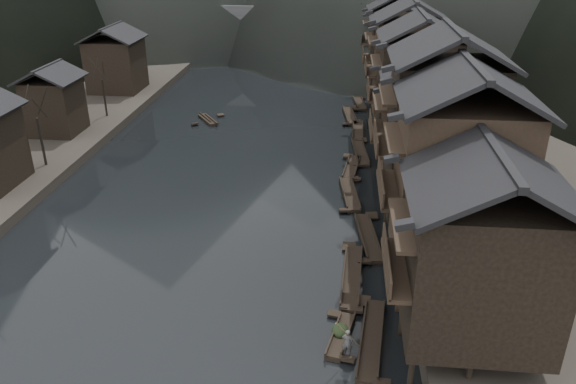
# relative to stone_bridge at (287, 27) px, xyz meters

# --- Properties ---
(water) EXTENTS (300.00, 300.00, 0.00)m
(water) POSITION_rel_stone_bridge_xyz_m (0.00, -72.00, -5.11)
(water) COLOR black
(water) RESTS_ON ground
(right_bank) EXTENTS (40.00, 200.00, 1.80)m
(right_bank) POSITION_rel_stone_bridge_xyz_m (35.00, -32.00, -4.21)
(right_bank) COLOR #2D2823
(right_bank) RESTS_ON ground
(left_bank) EXTENTS (40.00, 200.00, 1.20)m
(left_bank) POSITION_rel_stone_bridge_xyz_m (-35.00, -32.00, -4.51)
(left_bank) COLOR #2D2823
(left_bank) RESTS_ON ground
(stilt_houses) EXTENTS (9.00, 67.60, 15.74)m
(stilt_houses) POSITION_rel_stone_bridge_xyz_m (17.28, -53.05, 3.69)
(stilt_houses) COLOR black
(stilt_houses) RESTS_ON ground
(left_houses) EXTENTS (8.10, 53.20, 8.73)m
(left_houses) POSITION_rel_stone_bridge_xyz_m (-20.50, -51.88, 0.55)
(left_houses) COLOR black
(left_houses) RESTS_ON left_bank
(bare_trees) EXTENTS (3.86, 42.22, 7.73)m
(bare_trees) POSITION_rel_stone_bridge_xyz_m (-17.00, -62.89, 1.19)
(bare_trees) COLOR black
(bare_trees) RESTS_ON left_bank
(moored_sampans) EXTENTS (3.33, 54.62, 0.47)m
(moored_sampans) POSITION_rel_stone_bridge_xyz_m (12.04, -54.89, -4.91)
(moored_sampans) COLOR black
(moored_sampans) RESTS_ON water
(midriver_boats) EXTENTS (16.03, 47.56, 0.45)m
(midriver_boats) POSITION_rel_stone_bridge_xyz_m (0.17, -15.75, -4.91)
(midriver_boats) COLOR black
(midriver_boats) RESTS_ON water
(stone_bridge) EXTENTS (40.00, 6.00, 9.00)m
(stone_bridge) POSITION_rel_stone_bridge_xyz_m (0.00, 0.00, 0.00)
(stone_bridge) COLOR #4C4C4F
(stone_bridge) RESTS_ON ground
(hero_sampan) EXTENTS (1.77, 4.51, 0.43)m
(hero_sampan) POSITION_rel_stone_bridge_xyz_m (10.78, -78.27, -4.91)
(hero_sampan) COLOR black
(hero_sampan) RESTS_ON water
(cargo_heap) EXTENTS (0.98, 1.28, 0.59)m
(cargo_heap) POSITION_rel_stone_bridge_xyz_m (10.74, -78.07, -4.39)
(cargo_heap) COLOR black
(cargo_heap) RESTS_ON hero_sampan
(boatman) EXTENTS (0.65, 0.49, 1.63)m
(boatman) POSITION_rel_stone_bridge_xyz_m (11.11, -79.79, -3.87)
(boatman) COLOR #58585B
(boatman) RESTS_ON hero_sampan
(bamboo_pole) EXTENTS (1.82, 2.17, 3.57)m
(bamboo_pole) POSITION_rel_stone_bridge_xyz_m (11.31, -79.79, -1.27)
(bamboo_pole) COLOR #8C7A51
(bamboo_pole) RESTS_ON boatman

